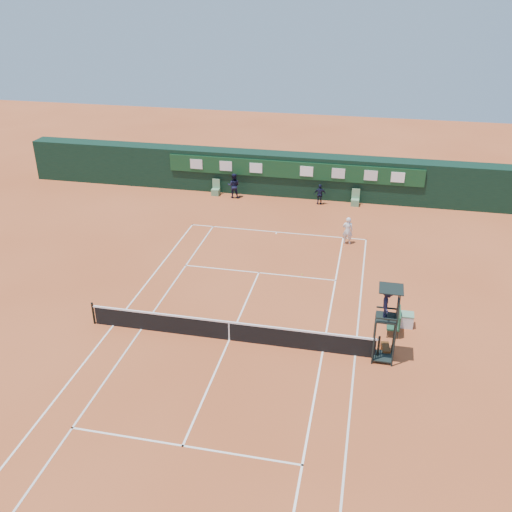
{
  "coord_description": "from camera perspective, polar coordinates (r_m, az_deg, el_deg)",
  "views": [
    {
      "loc": [
        5.47,
        -20.07,
        14.51
      ],
      "look_at": [
        -0.07,
        6.0,
        1.2
      ],
      "focal_mm": 40.0,
      "sensor_mm": 36.0,
      "label": 1
    }
  ],
  "objects": [
    {
      "name": "player",
      "position": [
        34.07,
        9.15,
        2.53
      ],
      "size": [
        0.62,
        0.42,
        1.69
      ],
      "primitive_type": "imported",
      "rotation": [
        0.0,
        0.0,
        3.12
      ],
      "color": "silver",
      "rests_on": "ground"
    },
    {
      "name": "court_lines",
      "position": [
        25.36,
        -2.69,
        -8.38
      ],
      "size": [
        11.05,
        23.85,
        0.01
      ],
      "color": "silver",
      "rests_on": "ground"
    },
    {
      "name": "tennis_bag",
      "position": [
        25.17,
        12.82,
        -9.05
      ],
      "size": [
        0.42,
        0.78,
        0.28
      ],
      "primitive_type": "cube",
      "rotation": [
        0.0,
        0.0,
        0.13
      ],
      "color": "black",
      "rests_on": "ground"
    },
    {
      "name": "ball_kid_left",
      "position": [
        40.85,
        -2.23,
        7.05
      ],
      "size": [
        0.9,
        0.72,
        1.79
      ],
      "primitive_type": "imported",
      "rotation": [
        0.0,
        0.0,
        3.19
      ],
      "color": "black",
      "rests_on": "ground"
    },
    {
      "name": "cooler",
      "position": [
        26.98,
        14.86,
        -6.19
      ],
      "size": [
        0.57,
        0.57,
        0.65
      ],
      "color": "silver",
      "rests_on": "ground"
    },
    {
      "name": "linesman_chair_right",
      "position": [
        40.16,
        9.88,
        5.43
      ],
      "size": [
        0.55,
        0.5,
        1.15
      ],
      "color": "#5C8D62",
      "rests_on": "ground"
    },
    {
      "name": "linesman_chair_left",
      "position": [
        41.62,
        -4.05,
        6.53
      ],
      "size": [
        0.55,
        0.5,
        1.15
      ],
      "color": "#5B8B60",
      "rests_on": "ground"
    },
    {
      "name": "ball_kid_right",
      "position": [
        39.87,
        6.41,
        6.14
      ],
      "size": [
        0.9,
        0.5,
        1.46
      ],
      "primitive_type": "imported",
      "rotation": [
        0.0,
        0.0,
        3.31
      ],
      "color": "black",
      "rests_on": "ground"
    },
    {
      "name": "tennis_ball",
      "position": [
        30.54,
        4.63,
        -1.85
      ],
      "size": [
        0.07,
        0.07,
        0.07
      ],
      "primitive_type": "sphere",
      "color": "yellow",
      "rests_on": "ground"
    },
    {
      "name": "back_wall",
      "position": [
        41.3,
        3.81,
        8.12
      ],
      "size": [
        40.0,
        1.65,
        3.0
      ],
      "color": "black",
      "rests_on": "ground"
    },
    {
      "name": "player_bench",
      "position": [
        26.28,
        13.81,
        -6.29
      ],
      "size": [
        0.56,
        1.2,
        1.1
      ],
      "color": "#1A412A",
      "rests_on": "ground"
    },
    {
      "name": "ground",
      "position": [
        25.36,
        -2.69,
        -8.39
      ],
      "size": [
        90.0,
        90.0,
        0.0
      ],
      "primitive_type": "plane",
      "color": "#BC562C",
      "rests_on": "ground"
    },
    {
      "name": "tennis_net",
      "position": [
        25.08,
        -2.71,
        -7.44
      ],
      "size": [
        12.9,
        0.1,
        1.1
      ],
      "color": "black",
      "rests_on": "ground"
    },
    {
      "name": "umpire_chair",
      "position": [
        23.43,
        13.0,
        -5.18
      ],
      "size": [
        0.96,
        0.95,
        3.42
      ],
      "color": "black",
      "rests_on": "ground"
    }
  ]
}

